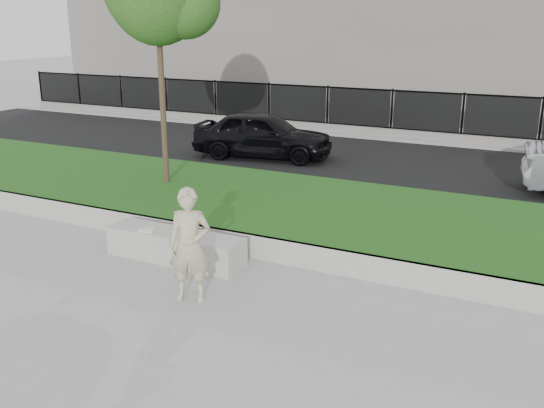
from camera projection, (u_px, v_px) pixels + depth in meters
The scene contains 10 objects.
ground at pixel (202, 278), 9.05m from camera, with size 90.00×90.00×0.00m, color gray.
grass_bank at pixel (288, 211), 11.56m from camera, with size 34.00×4.00×0.40m, color black.
grass_kerb at pixel (236, 243), 9.88m from camera, with size 34.00×0.08×0.40m, color #9D9A93.
street at pixel (375, 162), 16.31m from camera, with size 34.00×7.00×0.04m, color black.
far_pavement at pixel (416, 134), 20.14m from camera, with size 34.00×3.00×0.12m, color gray.
iron_fence at pixel (410, 124), 19.15m from camera, with size 32.00×0.30×1.50m.
stone_bench at pixel (175, 246), 9.65m from camera, with size 2.32×0.58×0.47m, color #9D9A93.
man at pixel (190, 245), 8.13m from camera, with size 0.58×0.38×1.58m, color #BBB190.
book at pixel (147, 230), 9.64m from camera, with size 0.25×0.18×0.03m, color beige.
car_dark at pixel (263, 135), 16.60m from camera, with size 1.53×3.80×1.29m, color black.
Camera 1 is at (4.69, -6.97, 3.69)m, focal length 40.00 mm.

